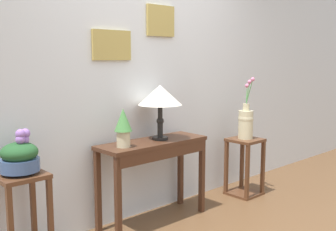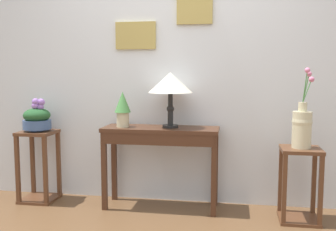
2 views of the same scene
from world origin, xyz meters
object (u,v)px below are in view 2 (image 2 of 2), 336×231
(console_table, at_px, (160,141))
(table_lamp, at_px, (171,84))
(pedestal_stand_left, at_px, (39,166))
(planter_bowl_wide_left, at_px, (37,118))
(flower_vase_tall_right, at_px, (302,125))
(potted_plant_on_console, at_px, (123,107))
(pedestal_stand_right, at_px, (300,185))

(console_table, relative_size, table_lamp, 2.11)
(pedestal_stand_left, height_order, planter_bowl_wide_left, planter_bowl_wide_left)
(table_lamp, bearing_deg, flower_vase_tall_right, -6.10)
(console_table, xyz_separation_m, potted_plant_on_console, (-0.35, -0.01, 0.31))
(potted_plant_on_console, xyz_separation_m, flower_vase_tall_right, (1.56, -0.09, -0.12))
(potted_plant_on_console, xyz_separation_m, planter_bowl_wide_left, (-0.86, 0.03, -0.12))
(potted_plant_on_console, height_order, planter_bowl_wide_left, potted_plant_on_console)
(pedestal_stand_right, relative_size, flower_vase_tall_right, 0.95)
(pedestal_stand_left, bearing_deg, planter_bowl_wide_left, -18.44)
(console_table, distance_m, table_lamp, 0.53)
(table_lamp, bearing_deg, console_table, -166.82)
(table_lamp, height_order, pedestal_stand_right, table_lamp)
(console_table, height_order, flower_vase_tall_right, flower_vase_tall_right)
(console_table, xyz_separation_m, table_lamp, (0.09, 0.02, 0.52))
(pedestal_stand_left, bearing_deg, table_lamp, -0.02)
(table_lamp, bearing_deg, pedestal_stand_right, -6.10)
(table_lamp, height_order, potted_plant_on_console, table_lamp)
(table_lamp, xyz_separation_m, potted_plant_on_console, (-0.44, -0.03, -0.21))
(potted_plant_on_console, distance_m, planter_bowl_wide_left, 0.87)
(flower_vase_tall_right, bearing_deg, planter_bowl_wide_left, 177.17)
(pedestal_stand_left, bearing_deg, flower_vase_tall_right, -2.84)
(planter_bowl_wide_left, xyz_separation_m, flower_vase_tall_right, (2.42, -0.12, 0.01))
(pedestal_stand_left, relative_size, pedestal_stand_right, 1.10)
(pedestal_stand_left, bearing_deg, potted_plant_on_console, -2.16)
(console_table, height_order, potted_plant_on_console, potted_plant_on_console)
(pedestal_stand_left, bearing_deg, pedestal_stand_right, -2.84)
(console_table, xyz_separation_m, planter_bowl_wide_left, (-1.21, 0.02, 0.19))
(table_lamp, bearing_deg, planter_bowl_wide_left, -179.99)
(potted_plant_on_console, distance_m, pedestal_stand_left, 1.05)
(pedestal_stand_right, bearing_deg, table_lamp, 173.90)
(pedestal_stand_left, height_order, pedestal_stand_right, pedestal_stand_left)
(table_lamp, bearing_deg, potted_plant_on_console, -175.80)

